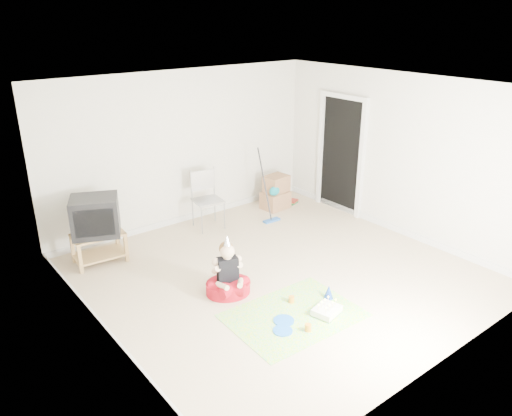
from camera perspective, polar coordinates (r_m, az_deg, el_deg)
ground at (r=7.12m, az=2.64°, el=-7.50°), size 5.00×5.00×0.00m
doorway_recess at (r=9.15m, az=9.71°, el=5.88°), size 0.02×0.90×2.05m
tv_stand at (r=7.66m, az=-17.49°, el=-4.08°), size 0.76×0.51×0.45m
crt_tv at (r=7.48m, az=-17.89°, el=-0.87°), size 0.82×0.76×0.56m
folding_chair at (r=8.42m, az=-5.51°, el=0.85°), size 0.52×0.50×1.01m
cardboard_boxes at (r=9.31m, az=2.27°, el=1.73°), size 0.54×0.43×0.62m
floor_mop at (r=8.71m, az=1.81°, el=0.05°), size 0.32×0.42×1.26m
book_pile at (r=9.68m, az=3.87°, el=0.81°), size 0.30×0.33×0.06m
seated_woman at (r=6.59m, az=-3.22°, el=-8.28°), size 0.75×0.75×0.84m
party_mat at (r=6.24m, az=4.31°, el=-12.12°), size 1.62×1.20×0.01m
birthday_cake at (r=6.29m, az=8.09°, el=-11.58°), size 0.38×0.34×0.15m
blue_plate_near at (r=6.13m, az=3.20°, el=-12.71°), size 0.34×0.34×0.01m
blue_plate_far at (r=5.96m, az=3.08°, el=-13.81°), size 0.24×0.24×0.01m
orange_cup_near at (r=6.46m, az=4.07°, el=-10.37°), size 0.08×0.08×0.08m
orange_cup_far at (r=5.97m, az=5.96°, el=-13.43°), size 0.10×0.10×0.09m
blue_party_hat at (r=6.57m, az=8.30°, el=-9.46°), size 0.16×0.16×0.18m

